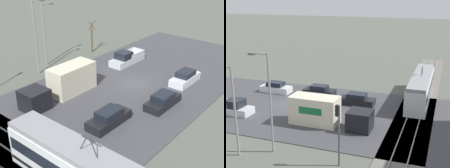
% 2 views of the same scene
% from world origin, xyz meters
% --- Properties ---
extents(ground_plane, '(320.00, 320.00, 0.00)m').
position_xyz_m(ground_plane, '(0.00, 0.00, 0.00)').
color(ground_plane, '#565B51').
extents(road_surface, '(18.75, 41.83, 0.08)m').
position_xyz_m(road_surface, '(0.00, 0.00, 0.04)').
color(road_surface, '#424247').
rests_on(road_surface, ground).
extents(rail_bed, '(73.55, 4.40, 0.22)m').
position_xyz_m(rail_bed, '(0.00, 16.45, 0.05)').
color(rail_bed, slate).
rests_on(rail_bed, ground).
extents(box_truck, '(2.51, 9.16, 3.15)m').
position_xyz_m(box_truck, '(4.02, 7.47, 1.53)').
color(box_truck, black).
rests_on(box_truck, ground).
extents(pickup_truck, '(2.02, 5.67, 1.79)m').
position_xyz_m(pickup_truck, '(4.58, -4.66, 0.76)').
color(pickup_truck, silver).
rests_on(pickup_truck, ground).
extents(sedan_car_0, '(1.86, 4.59, 1.52)m').
position_xyz_m(sedan_car_0, '(-4.69, -3.96, 0.71)').
color(sedan_car_0, silver).
rests_on(sedan_car_0, ground).
extents(sedan_car_1, '(1.89, 4.64, 1.49)m').
position_xyz_m(sedan_car_1, '(-3.53, 8.84, 0.69)').
color(sedan_car_1, black).
rests_on(sedan_car_1, ground).
extents(sedan_car_2, '(1.86, 4.54, 1.41)m').
position_xyz_m(sedan_car_2, '(-5.59, 2.65, 0.66)').
color(sedan_car_2, black).
rests_on(sedan_car_2, ground).
extents(street_tree, '(1.17, 0.97, 4.97)m').
position_xyz_m(street_tree, '(11.57, -5.20, 2.26)').
color(street_tree, brown).
rests_on(street_tree, ground).
extents(street_lamp_near_crossing, '(0.36, 1.95, 8.25)m').
position_xyz_m(street_lamp_near_crossing, '(12.82, 2.42, 4.75)').
color(street_lamp_near_crossing, gray).
rests_on(street_lamp_near_crossing, ground).
extents(street_lamp_mid_block, '(0.36, 1.95, 9.24)m').
position_xyz_m(street_lamp_mid_block, '(11.22, 5.03, 5.26)').
color(street_lamp_mid_block, gray).
rests_on(street_lamp_mid_block, ground).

